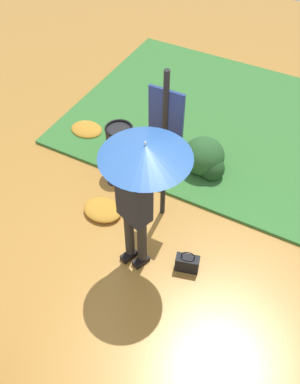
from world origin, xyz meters
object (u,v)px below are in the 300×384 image
handbag (187,263)px  trash_bin (120,149)px  person_with_umbrella (140,176)px  info_sign_post (165,133)px

handbag → trash_bin: bearing=144.8°
person_with_umbrella → info_sign_post: 0.88m
info_sign_post → handbag: (0.71, -0.71, -1.32)m
handbag → trash_bin: size_ratio=0.44×
trash_bin → info_sign_post: bearing=-26.0°
info_sign_post → trash_bin: (-0.97, 0.47, -1.03)m
person_with_umbrella → info_sign_post: info_sign_post is taller
person_with_umbrella → handbag: person_with_umbrella is taller
person_with_umbrella → handbag: bearing=14.6°
person_with_umbrella → handbag: size_ratio=5.53×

